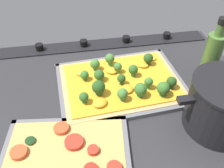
{
  "coord_description": "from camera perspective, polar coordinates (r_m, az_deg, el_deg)",
  "views": [
    {
      "loc": [
        10.78,
        45.92,
        49.2
      ],
      "look_at": [
        2.53,
        -1.95,
        6.31
      ],
      "focal_mm": 38.97,
      "sensor_mm": 36.0,
      "label": 1
    }
  ],
  "objects": [
    {
      "name": "ground_plane",
      "position": [
        0.69,
        2.35,
        -5.67
      ],
      "size": [
        79.75,
        70.01,
        3.0
      ],
      "primitive_type": "cube",
      "color": "#28282B"
    },
    {
      "name": "stove_control_panel",
      "position": [
        0.92,
        -1.59,
        9.53
      ],
      "size": [
        76.56,
        7.0,
        2.6
      ],
      "color": "black",
      "rests_on": "ground_plane"
    },
    {
      "name": "baking_tray_front",
      "position": [
        0.74,
        2.06,
        -0.13
      ],
      "size": [
        38.91,
        30.39,
        1.3
      ],
      "color": "slate",
      "rests_on": "ground_plane"
    },
    {
      "name": "broccoli_pizza",
      "position": [
        0.72,
        2.24,
        0.63
      ],
      "size": [
        36.34,
        27.83,
        5.93
      ],
      "color": "tan",
      "rests_on": "baking_tray_front"
    },
    {
      "name": "baking_tray_back",
      "position": [
        0.57,
        -10.96,
        -17.99
      ],
      "size": [
        31.98,
        28.63,
        1.3
      ],
      "color": "slate",
      "rests_on": "ground_plane"
    },
    {
      "name": "veggie_pizza_back",
      "position": [
        0.57,
        -11.0,
        -17.45
      ],
      "size": [
        29.31,
        25.95,
        1.9
      ],
      "color": "tan",
      "rests_on": "baking_tray_back"
    },
    {
      "name": "cooking_pot",
      "position": [
        0.64,
        24.76,
        -4.58
      ],
      "size": [
        24.56,
        17.7,
        16.04
      ],
      "color": "black",
      "rests_on": "ground_plane"
    },
    {
      "name": "oil_bottle",
      "position": [
        0.77,
        22.27,
        5.89
      ],
      "size": [
        5.01,
        5.01,
        20.65
      ],
      "color": "#476B2D",
      "rests_on": "ground_plane"
    }
  ]
}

